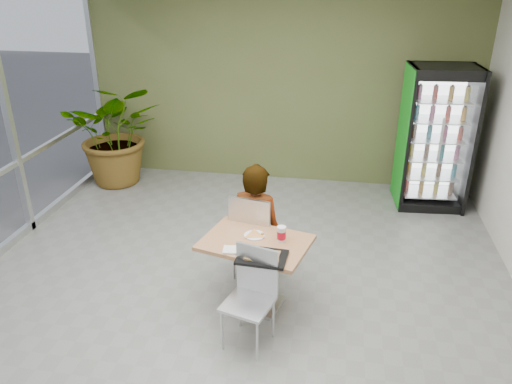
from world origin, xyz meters
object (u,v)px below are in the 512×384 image
(dining_table, at_px, (256,259))
(soda_cup, at_px, (281,234))
(chair_far, at_px, (253,231))
(beverage_fridge, at_px, (435,138))
(cafeteria_tray, at_px, (262,257))
(potted_plant, at_px, (117,133))
(seated_woman, at_px, (255,234))
(chair_near, at_px, (253,289))

(dining_table, height_order, soda_cup, soda_cup)
(chair_far, relative_size, soda_cup, 6.46)
(chair_far, distance_m, beverage_fridge, 3.22)
(cafeteria_tray, distance_m, potted_plant, 4.20)
(soda_cup, xyz_separation_m, cafeteria_tray, (-0.13, -0.35, -0.06))
(chair_far, height_order, seated_woman, seated_woman)
(seated_woman, xyz_separation_m, soda_cup, (0.34, -0.48, 0.30))
(seated_woman, bearing_deg, cafeteria_tray, 114.03)
(chair_far, bearing_deg, beverage_fridge, -122.97)
(seated_woman, distance_m, cafeteria_tray, 0.88)
(soda_cup, bearing_deg, chair_far, 130.48)
(seated_woman, relative_size, cafeteria_tray, 3.63)
(dining_table, distance_m, cafeteria_tray, 0.40)
(potted_plant, bearing_deg, cafeteria_tray, -48.08)
(seated_woman, xyz_separation_m, potted_plant, (-2.60, 2.30, 0.29))
(beverage_fridge, bearing_deg, dining_table, -131.03)
(cafeteria_tray, relative_size, potted_plant, 0.28)
(chair_far, relative_size, chair_near, 1.10)
(seated_woman, distance_m, beverage_fridge, 3.18)
(dining_table, height_order, potted_plant, potted_plant)
(seated_woman, height_order, potted_plant, potted_plant)
(chair_near, relative_size, beverage_fridge, 0.46)
(dining_table, distance_m, potted_plant, 3.91)
(dining_table, relative_size, chair_near, 1.25)
(potted_plant, bearing_deg, chair_far, -42.40)
(dining_table, xyz_separation_m, cafeteria_tray, (0.11, -0.31, 0.23))
(soda_cup, bearing_deg, seated_woman, 125.52)
(cafeteria_tray, bearing_deg, beverage_fridge, 57.84)
(cafeteria_tray, bearing_deg, chair_far, 106.31)
(cafeteria_tray, relative_size, beverage_fridge, 0.23)
(seated_woman, relative_size, beverage_fridge, 0.82)
(chair_far, bearing_deg, potted_plant, -32.41)
(seated_woman, bearing_deg, beverage_fridge, -123.42)
(soda_cup, bearing_deg, dining_table, -170.98)
(dining_table, bearing_deg, soda_cup, 9.02)
(dining_table, distance_m, chair_far, 0.48)
(dining_table, relative_size, beverage_fridge, 0.58)
(chair_far, relative_size, beverage_fridge, 0.51)
(chair_near, xyz_separation_m, potted_plant, (-2.75, 3.32, 0.27))
(cafeteria_tray, bearing_deg, chair_near, -105.92)
(dining_table, bearing_deg, chair_near, -83.31)
(dining_table, bearing_deg, potted_plant, 133.69)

